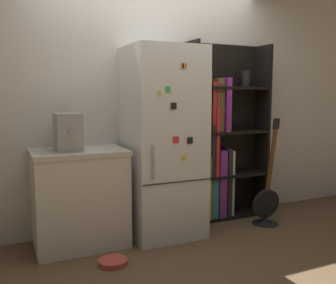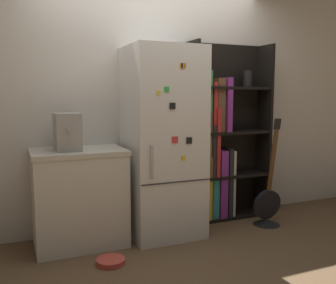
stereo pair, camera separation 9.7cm
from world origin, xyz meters
name	(u,v)px [view 2 (the right image)]	position (x,y,z in m)	size (l,w,h in m)	color
ground_plane	(168,237)	(0.00, 0.00, 0.00)	(16.00, 16.00, 0.00)	brown
wall_back	(150,103)	(0.00, 0.47, 1.30)	(8.00, 0.05, 2.60)	silver
refrigerator	(163,143)	(0.00, 0.13, 0.92)	(0.70, 0.67, 1.84)	white
bookshelf	(218,144)	(0.75, 0.33, 0.84)	(0.95, 0.29, 1.95)	black
kitchen_counter	(79,197)	(-0.82, 0.17, 0.45)	(0.83, 0.58, 0.89)	silver
espresso_machine	(67,132)	(-0.91, 0.16, 1.06)	(0.21, 0.37, 0.33)	#A5A39E
guitar	(267,209)	(1.12, -0.08, 0.17)	(0.32, 0.29, 1.15)	black
pet_bowl	(111,261)	(-0.67, -0.36, 0.03)	(0.24, 0.24, 0.05)	#D84C3F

